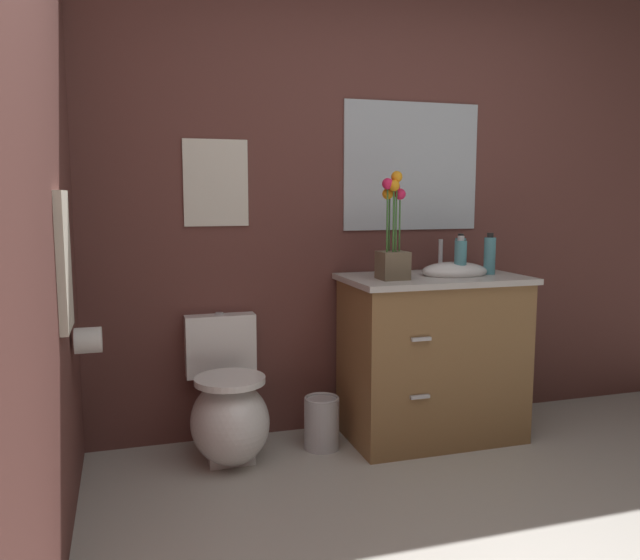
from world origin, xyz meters
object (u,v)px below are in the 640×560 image
object	(u,v)px
lotion_bottle	(460,255)
hand_wash_bottle	(460,258)
trash_bin	(322,422)
vanity_cabinet	(432,355)
wall_mirror	(412,167)
soap_bottle	(490,255)
hanging_towel	(64,261)
toilet_paper_roll	(88,340)
toilet	(228,410)
flower_vase	(393,240)
wall_poster	(216,183)

from	to	relation	value
lotion_bottle	hand_wash_bottle	distance (m)	0.15
hand_wash_bottle	trash_bin	distance (m)	1.11
trash_bin	vanity_cabinet	bearing A→B (deg)	-0.83
hand_wash_bottle	wall_mirror	size ratio (longest dim) A/B	0.26
soap_bottle	trash_bin	distance (m)	1.25
hanging_towel	lotion_bottle	bearing A→B (deg)	15.23
hanging_towel	toilet_paper_roll	size ratio (longest dim) A/B	4.73
lotion_bottle	hanging_towel	xyz separation A→B (m)	(-1.96, -0.53, 0.08)
toilet	flower_vase	size ratio (longest dim) A/B	1.28
wall_poster	soap_bottle	bearing A→B (deg)	-12.42
soap_bottle	lotion_bottle	bearing A→B (deg)	143.04
lotion_bottle	hanging_towel	world-z (taller)	hanging_towel
wall_poster	wall_mirror	size ratio (longest dim) A/B	0.55
wall_mirror	toilet_paper_roll	distance (m)	1.93
toilet	trash_bin	xyz separation A→B (m)	(0.47, -0.02, -0.11)
wall_poster	trash_bin	bearing A→B (deg)	-30.97
flower_vase	wall_mirror	world-z (taller)	wall_mirror
wall_poster	vanity_cabinet	bearing A→B (deg)	-15.09
flower_vase	hanging_towel	world-z (taller)	flower_vase
flower_vase	wall_mirror	bearing A→B (deg)	53.34
vanity_cabinet	flower_vase	distance (m)	0.68
hanging_towel	toilet_paper_roll	world-z (taller)	hanging_towel
flower_vase	lotion_bottle	size ratio (longest dim) A/B	2.51
hand_wash_bottle	wall_poster	xyz separation A→B (m)	(-1.21, 0.35, 0.38)
vanity_cabinet	trash_bin	xyz separation A→B (m)	(-0.62, 0.01, -0.31)
vanity_cabinet	lotion_bottle	bearing A→B (deg)	21.77
toilet	soap_bottle	world-z (taller)	soap_bottle
vanity_cabinet	wall_mirror	bearing A→B (deg)	90.52
soap_bottle	hanging_towel	xyz separation A→B (m)	(-2.08, -0.44, 0.07)
toilet	hanging_towel	size ratio (longest dim) A/B	1.33
hanging_towel	toilet	bearing A→B (deg)	35.59
toilet	vanity_cabinet	xyz separation A→B (m)	(1.09, -0.03, 0.20)
lotion_bottle	wall_mirror	world-z (taller)	wall_mirror
toilet	toilet_paper_roll	size ratio (longest dim) A/B	6.27
wall_mirror	hanging_towel	xyz separation A→B (m)	(-1.76, -0.75, -0.40)
vanity_cabinet	wall_poster	world-z (taller)	wall_poster
lotion_bottle	toilet_paper_roll	distance (m)	1.94
toilet	flower_vase	distance (m)	1.17
flower_vase	lotion_bottle	xyz separation A→B (m)	(0.46, 0.13, -0.10)
hanging_towel	vanity_cabinet	bearing A→B (deg)	14.48
wall_poster	toilet_paper_roll	distance (m)	1.03
flower_vase	vanity_cabinet	bearing A→B (deg)	12.30
vanity_cabinet	hanging_towel	xyz separation A→B (m)	(-1.76, -0.46, 0.60)
vanity_cabinet	soap_bottle	bearing A→B (deg)	-2.85
wall_poster	hanging_towel	distance (m)	1.05
toilet	soap_bottle	xyz separation A→B (m)	(1.41, -0.04, 0.73)
soap_bottle	wall_mirror	distance (m)	0.65
lotion_bottle	wall_poster	bearing A→B (deg)	170.41
toilet	vanity_cabinet	bearing A→B (deg)	-1.39
wall_poster	toilet_paper_roll	size ratio (longest dim) A/B	3.98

